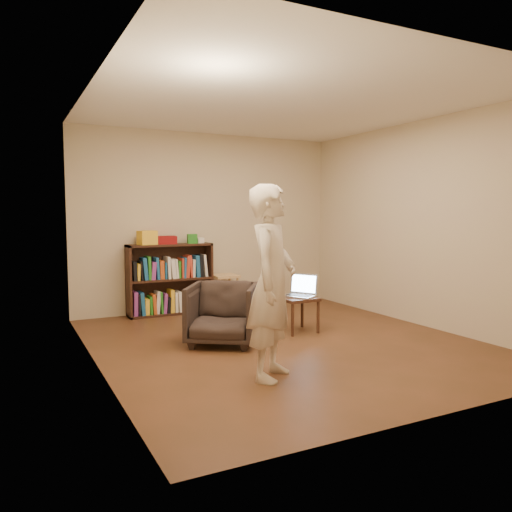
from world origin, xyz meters
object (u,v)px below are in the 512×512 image
armchair (222,314)px  side_table (298,303)px  laptop (301,291)px  stool (225,282)px  person (272,282)px  bookshelf (170,283)px

armchair → side_table: bearing=39.8°
side_table → laptop: bearing=29.9°
stool → armchair: 1.91m
person → laptop: bearing=5.9°
side_table → person: 1.79m
bookshelf → person: person is taller
stool → side_table: bearing=-81.0°
armchair → laptop: bearing=41.4°
person → stool: bearing=30.2°
side_table → armchair: bearing=-173.7°
side_table → laptop: 0.15m
bookshelf → side_table: 2.03m
armchair → person: size_ratio=0.44×
armchair → bookshelf: bearing=124.3°
armchair → laptop: size_ratio=1.61×
side_table → stool: bearing=99.0°
bookshelf → person: size_ratio=0.71×
stool → person: 3.11m
side_table → person: size_ratio=0.25×
stool → side_table: 1.65m
stool → armchair: size_ratio=0.71×
side_table → laptop: laptop is taller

